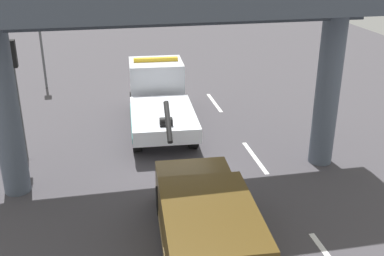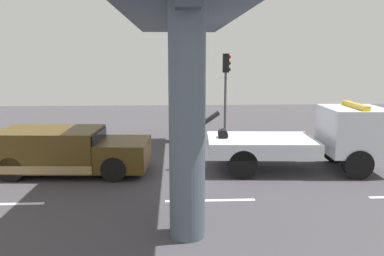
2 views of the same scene
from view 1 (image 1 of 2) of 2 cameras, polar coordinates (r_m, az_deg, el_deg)
name	(u,v)px [view 1 (image 1 of 2)]	position (r m, az deg, el deg)	size (l,w,h in m)	color
ground_plane	(174,166)	(16.27, -2.18, -4.70)	(60.00, 40.00, 0.10)	#423F44
lane_stripe_mid	(255,157)	(16.91, 7.71, -3.58)	(2.60, 0.16, 0.01)	silver
lane_stripe_east	(214,103)	(22.20, 2.75, 3.13)	(2.60, 0.16, 0.01)	silver
tow_truck_white	(159,95)	(19.49, -4.08, 4.00)	(7.31, 2.73, 2.46)	silver
towed_van_green	(206,225)	(11.77, 1.72, -11.75)	(5.31, 2.47, 1.58)	#4C3814
overpass_structure	(176,12)	(13.87, -1.99, 14.03)	(3.60, 12.17, 6.27)	#4C5666
traffic_light_near	(14,75)	(16.60, -20.95, 6.12)	(0.39, 0.32, 4.27)	#515456
traffic_light_far	(40,32)	(24.86, -18.15, 11.07)	(0.39, 0.32, 3.95)	#515456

